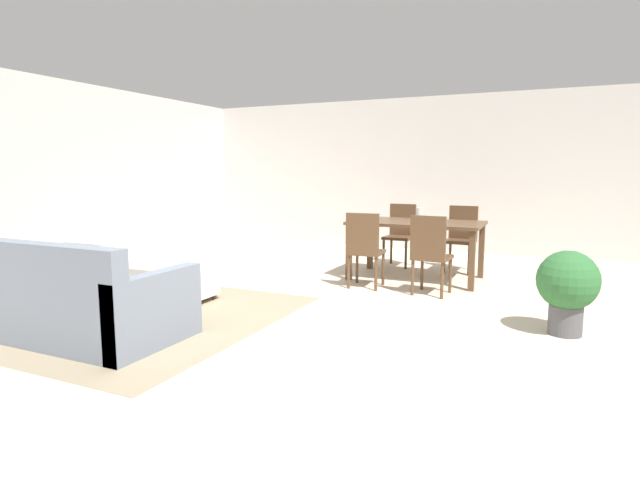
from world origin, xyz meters
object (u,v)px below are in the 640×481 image
couch (59,301)px  dining_chair_far_left (401,231)px  book_on_ottoman (165,264)px  ottoman_table (170,281)px  dining_chair_near_left (364,246)px  dining_chair_far_right (461,234)px  dining_chair_near_right (430,251)px  vase_centerpiece (420,215)px  dining_table (416,228)px  potted_plant (568,286)px

couch → dining_chair_far_left: size_ratio=2.43×
couch → book_on_ottoman: (0.03, 1.31, 0.11)m
couch → ottoman_table: couch is taller
couch → dining_chair_near_left: dining_chair_near_left is taller
dining_chair_near_left → book_on_ottoman: (-1.80, -1.44, -0.12)m
dining_chair_far_left → book_on_ottoman: 3.58m
dining_chair_near_left → dining_chair_far_right: bearing=61.9°
ottoman_table → dining_chair_near_right: size_ratio=0.98×
dining_chair_near_left → dining_chair_near_right: bearing=-2.7°
vase_centerpiece → book_on_ottoman: 3.21m
dining_chair_far_left → vase_centerpiece: 1.08m
dining_table → dining_chair_near_right: 0.94m
couch → dining_table: couch is taller
dining_table → book_on_ottoman: dining_table is taller
dining_chair_near_left → potted_plant: bearing=-23.1°
book_on_ottoman → couch: bearing=-91.1°
dining_chair_near_left → book_on_ottoman: size_ratio=3.54×
dining_chair_far_left → dining_chair_far_right: bearing=-2.4°
dining_table → potted_plant: dining_table is taller
couch → ottoman_table: bearing=85.5°
dining_chair_near_left → couch: bearing=-123.6°
dining_chair_near_left → dining_chair_far_left: same height
dining_chair_far_right → vase_centerpiece: 1.00m
vase_centerpiece → couch: bearing=-123.2°
couch → potted_plant: 4.41m
dining_table → book_on_ottoman: (-2.23, -2.25, -0.27)m
dining_table → potted_plant: size_ratio=2.27×
dining_chair_far_right → ottoman_table: bearing=-130.2°
dining_chair_far_left → book_on_ottoman: size_ratio=3.54×
dining_chair_far_right → dining_chair_near_left: bearing=-118.1°
ottoman_table → vase_centerpiece: bearing=45.2°
dining_chair_far_right → potted_plant: (1.32, -2.56, -0.09)m
dining_chair_far_left → book_on_ottoman: (-1.77, -3.11, -0.12)m
couch → ottoman_table: 1.31m
ottoman_table → dining_chair_far_left: dining_chair_far_left is taller
dining_chair_far_left → vase_centerpiece: vase_centerpiece is taller
dining_table → dining_chair_far_left: 0.98m
book_on_ottoman → dining_chair_far_right: bearing=49.0°
dining_chair_far_left → dining_table: bearing=-62.2°
couch → dining_chair_far_left: 4.77m
ottoman_table → book_on_ottoman: (-0.08, 0.00, 0.18)m
dining_chair_near_left → vase_centerpiece: (0.48, 0.77, 0.33)m
dining_chair_far_left → potted_plant: (2.22, -2.60, -0.09)m
dining_chair_near_right → dining_chair_far_right: (0.07, 1.66, 0.00)m
dining_table → dining_chair_far_left: bearing=117.8°
dining_chair_far_right → vase_centerpiece: size_ratio=5.05×
couch → dining_chair_far_left: bearing=67.8°
dining_chair_far_right → potted_plant: bearing=-62.7°
dining_chair_near_left → dining_chair_far_right: (0.87, 1.63, 0.00)m
book_on_ottoman → dining_chair_far_left: bearing=60.3°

